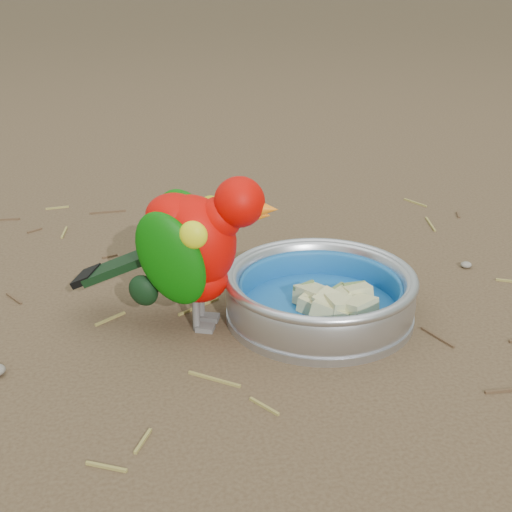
{
  "coord_description": "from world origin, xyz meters",
  "views": [
    {
      "loc": [
        -0.11,
        -0.81,
        0.43
      ],
      "look_at": [
        -0.0,
        -0.01,
        0.08
      ],
      "focal_mm": 50.0,
      "sensor_mm": 36.0,
      "label": 1
    }
  ],
  "objects": [
    {
      "name": "ground",
      "position": [
        0.0,
        0.0,
        0.0
      ],
      "size": [
        60.0,
        60.0,
        0.0
      ],
      "primitive_type": "plane",
      "color": "#493825"
    },
    {
      "name": "food_bowl",
      "position": [
        0.07,
        -0.03,
        0.01
      ],
      "size": [
        0.24,
        0.24,
        0.02
      ],
      "primitive_type": "cylinder",
      "color": "#B2B2BA",
      "rests_on": "ground"
    },
    {
      "name": "lory_parrot",
      "position": [
        -0.08,
        -0.03,
        0.09
      ],
      "size": [
        0.25,
        0.17,
        0.19
      ],
      "primitive_type": null,
      "rotation": [
        0.0,
        0.0,
        -1.87
      ],
      "color": "#C10500",
      "rests_on": "ground"
    },
    {
      "name": "bowl_wall",
      "position": [
        0.07,
        -0.03,
        0.04
      ],
      "size": [
        0.24,
        0.24,
        0.04
      ],
      "primitive_type": null,
      "color": "#B2B2BA",
      "rests_on": "food_bowl"
    },
    {
      "name": "fruit_wedges",
      "position": [
        0.07,
        -0.03,
        0.03
      ],
      "size": [
        0.14,
        0.14,
        0.03
      ],
      "primitive_type": null,
      "color": "#BDBD7D",
      "rests_on": "food_bowl"
    },
    {
      "name": "ground_debris",
      "position": [
        -0.0,
        0.08,
        0.0
      ],
      "size": [
        0.9,
        0.8,
        0.01
      ],
      "primitive_type": null,
      "color": "olive",
      "rests_on": "ground"
    }
  ]
}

